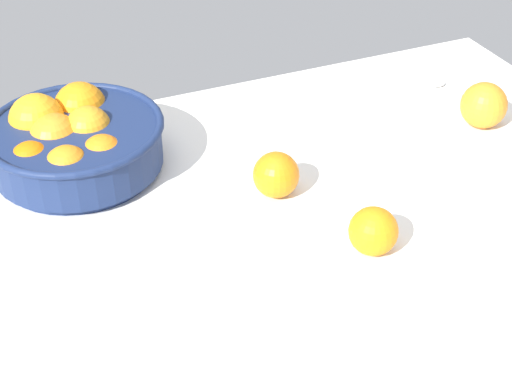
% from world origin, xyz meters
% --- Properties ---
extents(ground_plane, '(1.40, 0.86, 0.03)m').
position_xyz_m(ground_plane, '(0.00, 0.00, -0.01)').
color(ground_plane, white).
extents(fruit_bowl, '(0.27, 0.27, 0.11)m').
position_xyz_m(fruit_bowl, '(-0.16, 0.27, 0.05)').
color(fruit_bowl, navy).
rests_on(fruit_bowl, ground_plane).
extents(loose_orange_0, '(0.07, 0.07, 0.07)m').
position_xyz_m(loose_orange_0, '(0.16, -0.09, 0.03)').
color(loose_orange_0, orange).
rests_on(loose_orange_0, ground_plane).
extents(loose_orange_1, '(0.08, 0.08, 0.08)m').
position_xyz_m(loose_orange_1, '(0.50, 0.13, 0.04)').
color(loose_orange_1, orange).
rests_on(loose_orange_1, ground_plane).
extents(loose_orange_2, '(0.07, 0.07, 0.07)m').
position_xyz_m(loose_orange_2, '(0.10, 0.08, 0.03)').
color(loose_orange_2, orange).
rests_on(loose_orange_2, ground_plane).
extents(spoon, '(0.14, 0.04, 0.01)m').
position_xyz_m(spoon, '(0.55, 0.28, 0.00)').
color(spoon, silver).
rests_on(spoon, ground_plane).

